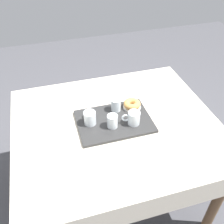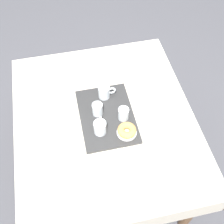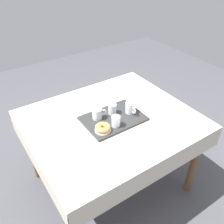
% 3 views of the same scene
% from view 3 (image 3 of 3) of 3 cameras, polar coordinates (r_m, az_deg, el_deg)
% --- Properties ---
extents(ground_plane, '(6.00, 6.00, 0.00)m').
position_cam_3_polar(ground_plane, '(2.45, -0.20, -15.78)').
color(ground_plane, '#47474C').
extents(dining_table, '(1.27, 1.10, 0.76)m').
position_cam_3_polar(dining_table, '(1.98, -0.24, -3.62)').
color(dining_table, beige).
rests_on(dining_table, ground).
extents(serving_tray, '(0.46, 0.33, 0.02)m').
position_cam_3_polar(serving_tray, '(1.91, 0.26, -1.51)').
color(serving_tray, '#2D2D2D').
rests_on(serving_tray, dining_table).
extents(tea_mug_left, '(0.11, 0.07, 0.09)m').
position_cam_3_polar(tea_mug_left, '(1.88, -3.42, -0.45)').
color(tea_mug_left, white).
rests_on(tea_mug_left, serving_tray).
extents(tea_mug_right, '(0.07, 0.11, 0.09)m').
position_cam_3_polar(tea_mug_right, '(1.94, 4.21, 0.91)').
color(tea_mug_right, white).
rests_on(tea_mug_right, serving_tray).
extents(water_glass_near, '(0.06, 0.06, 0.08)m').
position_cam_3_polar(water_glass_near, '(1.93, 0.08, 0.63)').
color(water_glass_near, white).
rests_on(water_glass_near, serving_tray).
extents(water_glass_far, '(0.06, 0.06, 0.08)m').
position_cam_3_polar(water_glass_far, '(1.80, 0.90, -2.27)').
color(water_glass_far, white).
rests_on(water_glass_far, serving_tray).
extents(donut_plate_left, '(0.12, 0.12, 0.01)m').
position_cam_3_polar(donut_plate_left, '(1.78, -2.13, -4.23)').
color(donut_plate_left, white).
rests_on(donut_plate_left, serving_tray).
extents(sugar_donut_left, '(0.11, 0.11, 0.04)m').
position_cam_3_polar(sugar_donut_left, '(1.76, -2.15, -3.62)').
color(sugar_donut_left, tan).
rests_on(sugar_donut_left, donut_plate_left).
extents(paper_napkin, '(0.15, 0.15, 0.01)m').
position_cam_3_polar(paper_napkin, '(2.12, 7.51, 2.14)').
color(paper_napkin, white).
rests_on(paper_napkin, dining_table).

